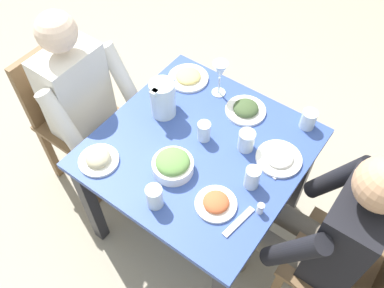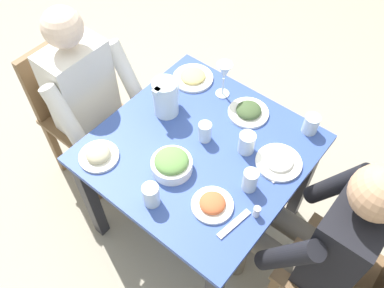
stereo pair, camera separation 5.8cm
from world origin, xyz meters
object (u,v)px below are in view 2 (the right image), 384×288
plate_dolmas (249,111)px  salt_shaker (257,212)px  water_glass_far_left (250,180)px  salad_bowl (172,163)px  diner_near (318,235)px  plate_yoghurt (279,161)px  chair_near (353,279)px  water_glass_near_right (311,124)px  plate_rice_curry (212,204)px  water_glass_by_pitcher (205,132)px  diner_far (95,105)px  plate_beans (99,155)px  wine_glass (224,73)px  plate_fries (193,77)px  water_glass_near_left (151,195)px  water_glass_far_right (247,143)px  water_pitcher (166,97)px  dining_table (200,162)px  chair_far (76,106)px

plate_dolmas → salt_shaker: salt_shaker is taller
water_glass_far_left → salad_bowl: bearing=113.5°
diner_near → plate_yoghurt: 0.35m
chair_near → salad_bowl: size_ratio=4.98×
salad_bowl → water_glass_near_right: (0.57, -0.36, 0.00)m
plate_rice_curry → water_glass_by_pitcher: size_ratio=1.77×
water_glass_far_left → water_glass_near_right: water_glass_far_left is taller
diner_far → plate_beans: size_ratio=6.66×
plate_yoghurt → water_glass_by_pitcher: 0.35m
wine_glass → salt_shaker: 0.69m
plate_fries → water_glass_near_right: bearing=-83.4°
chair_near → water_glass_near_left: size_ratio=8.21×
salad_bowl → water_glass_near_left: water_glass_near_left is taller
water_glass_by_pitcher → salad_bowl: bearing=178.5°
water_glass_near_right → water_glass_by_pitcher: bearing=134.6°
chair_near → salad_bowl: chair_near is taller
plate_yoghurt → plate_fries: (0.18, 0.63, 0.00)m
plate_yoghurt → water_glass_far_right: size_ratio=2.03×
plate_dolmas → water_glass_near_right: 0.30m
diner_far → water_pitcher: 0.43m
plate_fries → water_glass_near_right: size_ratio=2.24×
plate_yoghurt → plate_fries: size_ratio=0.98×
plate_yoghurt → salt_shaker: bearing=-166.8°
water_glass_far_right → wine_glass: bearing=53.5°
diner_near → water_glass_far_right: bearing=74.9°
plate_rice_curry → plate_beans: 0.55m
water_glass_far_left → water_glass_near_left: 0.41m
water_glass_near_right → water_glass_far_right: (-0.28, 0.17, 0.00)m
salt_shaker → water_glass_far_left: bearing=46.7°
chair_near → water_glass_near_right: size_ratio=9.54×
plate_yoghurt → water_glass_near_left: size_ratio=1.88×
dining_table → diner_near: size_ratio=0.76×
plate_beans → water_glass_far_right: bearing=-47.1°
dining_table → diner_near: (-0.01, -0.62, 0.05)m
water_glass_by_pitcher → water_glass_far_right: (0.07, -0.18, 0.00)m
water_glass_by_pitcher → salt_shaker: water_glass_by_pitcher is taller
plate_yoghurt → water_glass_far_left: 0.19m
salad_bowl → plate_yoghurt: salad_bowl is taller
plate_rice_curry → water_glass_far_left: 0.18m
water_glass_by_pitcher → plate_beans: bearing=142.0°
diner_far → plate_rice_curry: 0.86m
plate_yoghurt → diner_near: bearing=-116.8°
plate_dolmas → plate_rice_curry: (-0.51, -0.17, -0.00)m
water_glass_far_left → water_glass_near_right: (0.43, -0.04, -0.01)m
salad_bowl → plate_dolmas: size_ratio=0.91×
water_glass_far_right → plate_fries: bearing=66.6°
plate_rice_curry → salt_shaker: salt_shaker is taller
chair_far → plate_yoghurt: size_ratio=4.36×
plate_fries → water_glass_by_pitcher: 0.40m
diner_far → water_pitcher: (0.15, -0.36, 0.17)m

